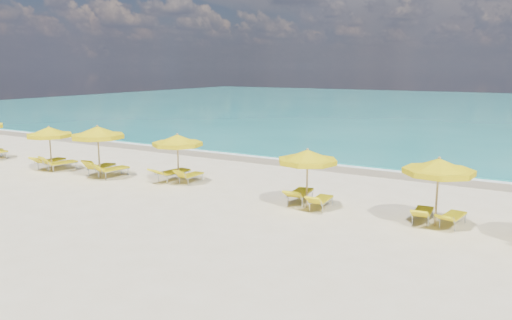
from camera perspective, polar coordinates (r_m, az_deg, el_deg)
The scene contains 21 objects.
ground_plane at distance 19.90m, azimuth -2.19°, elevation -4.09°, with size 120.00×120.00×0.00m, color beige.
ocean at distance 65.23m, azimuth 21.27°, elevation 5.50°, with size 120.00×80.00×0.30m, color #16807C.
wet_sand_band at distance 26.28m, azimuth 6.53°, elevation -0.51°, with size 120.00×2.60×0.01m, color tan.
foam_line at distance 27.00m, azimuth 7.22°, elevation -0.23°, with size 120.00×1.20×0.03m, color white.
whitecap_near at distance 37.37m, azimuth 4.12°, elevation 2.86°, with size 14.00×0.36×0.05m, color white.
whitecap_far at distance 40.58m, azimuth 26.82°, elevation 2.35°, with size 18.00×0.30×0.05m, color white.
umbrella_1 at distance 26.37m, azimuth -22.57°, elevation 2.93°, with size 2.61×2.61×2.21m.
umbrella_2 at distance 23.79m, azimuth -17.66°, elevation 2.98°, with size 2.95×2.95×2.45m.
umbrella_3 at distance 21.90m, azimuth -8.97°, elevation 2.19°, with size 2.52×2.52×2.21m.
umbrella_4 at distance 17.89m, azimuth 5.90°, elevation 0.33°, with size 2.46×2.46×2.20m.
umbrella_5 at distance 16.74m, azimuth 20.16°, elevation -0.76°, with size 2.77×2.77×2.28m.
lounger_1_left at distance 27.24m, azimuth -22.40°, elevation -0.38°, with size 0.81×1.92×0.75m.
lounger_1_right at distance 26.46m, azimuth -21.35°, elevation -0.62°, with size 0.94×1.84×0.83m.
lounger_2_left at distance 24.82m, azimuth -17.29°, elevation -1.06°, with size 0.89×1.86×0.87m.
lounger_2_right at distance 24.06m, azimuth -16.05°, elevation -1.36°, with size 0.90×1.90×0.82m.
lounger_3_left at distance 22.71m, azimuth -9.47°, elevation -1.76°, with size 0.95×2.08×0.73m.
lounger_3_right at distance 22.25m, azimuth -7.49°, elevation -2.06°, with size 0.55×1.59×0.73m.
lounger_4_left at distance 18.90m, azimuth 5.06°, elevation -4.22°, with size 0.83×1.97×0.73m.
lounger_4_right at distance 18.23m, azimuth 7.41°, elevation -4.92°, with size 0.64×1.67×0.68m.
lounger_5_left at distance 17.46m, azimuth 18.51°, elevation -6.08°, with size 0.66×1.72×0.66m.
lounger_5_right at distance 17.35m, azimuth 21.52°, elevation -6.41°, with size 0.77×1.71×0.60m.
Camera 1 is at (10.40, -16.19, 5.07)m, focal length 35.00 mm.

